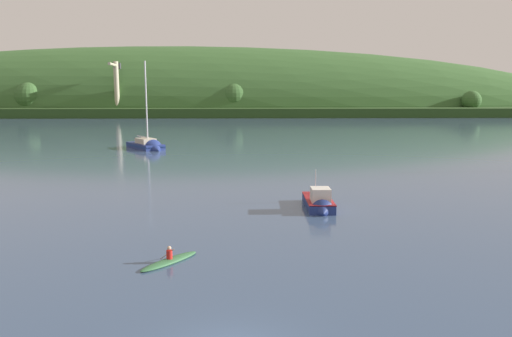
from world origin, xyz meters
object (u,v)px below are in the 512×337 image
dockside_crane (117,90)px  fishing_boat_moored (319,204)px  canoe_with_paddler (170,261)px  sailboat_near_mooring (148,147)px

dockside_crane → fishing_boat_moored: (67.93, -149.86, -10.22)m
dockside_crane → canoe_with_paddler: (59.00, -162.16, -10.53)m
fishing_boat_moored → canoe_with_paddler: bearing=-39.3°
dockside_crane → sailboat_near_mooring: (43.32, -110.36, -10.31)m
fishing_boat_moored → canoe_with_paddler: fishing_boat_moored is taller
sailboat_near_mooring → canoe_with_paddler: bearing=-22.6°
sailboat_near_mooring → fishing_boat_moored: size_ratio=2.77×
fishing_boat_moored → dockside_crane: bearing=-158.9°
dockside_crane → canoe_with_paddler: size_ratio=5.99×
fishing_boat_moored → canoe_with_paddler: 15.20m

